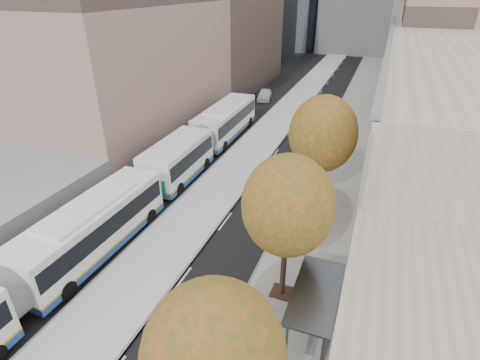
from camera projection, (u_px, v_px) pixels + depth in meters
The scene contains 10 objects.
bus_platform at pixel (268, 132), 39.65m from camera, with size 4.25×150.00×0.15m, color silver.
sidewalk at pixel (345, 143), 37.14m from camera, with size 4.75×150.00×0.08m, color gray.
building_tan at pixel (450, 60), 55.71m from camera, with size 18.00×92.00×8.00m, color tan.
bus_shelter at pixel (320, 301), 15.76m from camera, with size 1.90×4.40×2.53m.
tree_b at pixel (214, 357), 10.16m from camera, with size 4.00×4.00×6.97m.
tree_c at pixel (288, 206), 16.68m from camera, with size 4.20×4.20×7.28m.
tree_d at pixel (323, 134), 24.03m from camera, with size 4.40×4.40×7.60m.
bus_near at pixel (33, 274), 17.92m from camera, with size 3.02×18.58×3.09m.
bus_far at pixel (208, 135), 34.33m from camera, with size 3.12×19.20×3.19m.
distant_car at pixel (264, 95), 50.60m from camera, with size 1.71×4.24×1.44m, color silver.
Camera 1 is at (6.67, -1.06, 14.03)m, focal length 28.00 mm.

